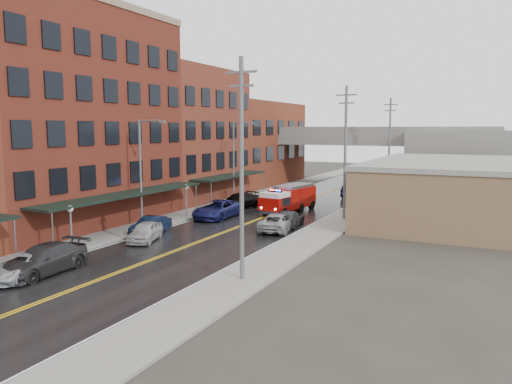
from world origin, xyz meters
The scene contains 31 objects.
road centered at (0.00, 30.00, 0.01)m, with size 11.00×160.00×0.02m, color black.
sidewalk_left centered at (-7.30, 30.00, 0.07)m, with size 3.00×160.00×0.15m, color slate.
sidewalk_right centered at (7.30, 30.00, 0.07)m, with size 3.00×160.00×0.15m, color slate.
curb_left centered at (-5.65, 30.00, 0.07)m, with size 0.30×160.00×0.15m, color gray.
curb_right centered at (5.65, 30.00, 0.07)m, with size 0.30×160.00×0.15m, color gray.
brick_building_b centered at (-13.30, 23.00, 9.00)m, with size 9.00×20.00×18.00m, color #5E2119.
brick_building_c centered at (-13.30, 40.50, 7.50)m, with size 9.00×15.00×15.00m, color brown.
brick_building_far centered at (-13.30, 58.00, 6.00)m, with size 9.00×20.00×12.00m, color brown.
tan_building centered at (16.00, 40.00, 2.50)m, with size 14.00×22.00×5.00m, color brown.
right_far_block centered at (18.00, 70.00, 4.00)m, with size 18.00×30.00×8.00m, color slate.
awning_1 centered at (-7.49, 23.00, 2.99)m, with size 2.60×18.00×3.09m.
awning_2 centered at (-7.49, 40.50, 2.99)m, with size 2.60×13.00×3.09m.
globe_lamp_1 centered at (-6.40, 16.00, 2.31)m, with size 0.44×0.44×3.12m.
globe_lamp_2 centered at (-6.40, 30.00, 2.31)m, with size 0.44×0.44×3.12m.
street_lamp_1 centered at (-6.55, 24.00, 5.19)m, with size 2.64×0.22×9.00m.
street_lamp_2 centered at (-6.55, 40.00, 5.19)m, with size 2.64×0.22×9.00m.
utility_pole_0 centered at (7.20, 15.00, 6.31)m, with size 1.80×0.24×12.00m.
utility_pole_1 centered at (7.20, 35.00, 6.31)m, with size 1.80×0.24×12.00m.
utility_pole_2 centered at (7.20, 55.00, 6.31)m, with size 1.80×0.24×12.00m.
overpass centered at (0.00, 62.00, 5.99)m, with size 40.00×10.00×7.50m.
fire_truck centered at (1.01, 36.87, 1.45)m, with size 3.80×7.59×2.67m.
parked_car_left_2 centered at (-4.12, 10.20, 0.68)m, with size 2.24×4.86×1.35m, color #A2A6AA.
parked_car_left_3 centered at (-3.71, 11.30, 0.83)m, with size 2.32×5.72×1.66m, color #2A2B2D.
parked_car_left_4 centered at (-3.72, 20.51, 0.72)m, with size 1.71×4.24×1.45m, color #B3B3B3.
parked_car_left_5 centered at (-5.00, 22.80, 0.68)m, with size 1.44×4.13×1.36m, color black.
parked_car_left_6 centered at (-3.70, 31.04, 0.83)m, with size 2.75×5.97×1.66m, color navy.
parked_car_left_7 centered at (-4.37, 36.64, 0.81)m, with size 2.27×5.58×1.62m, color black.
parked_car_right_0 centered at (3.60, 28.20, 0.72)m, with size 2.40×5.20×1.44m, color gray.
parked_car_right_1 centered at (3.71, 30.37, 0.69)m, with size 1.92×4.73×1.37m, color #28282B.
parked_car_right_2 centered at (5.00, 46.20, 0.72)m, with size 1.70×4.23×1.44m, color silver.
parked_car_right_3 centered at (3.81, 50.41, 0.81)m, with size 1.72×4.93×1.62m, color black.
Camera 1 is at (19.39, -8.45, 8.32)m, focal length 35.00 mm.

